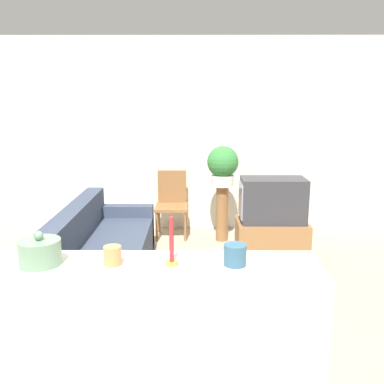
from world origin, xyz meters
The scene contains 13 objects.
ground_plane centered at (0.00, 0.00, 0.00)m, with size 14.00×14.00×0.00m, color tan.
wall_back centered at (0.00, 3.43, 1.35)m, with size 9.00×0.06×2.70m.
couch centered at (-0.48, 1.60, 0.27)m, with size 0.83×2.07×0.77m.
tv_stand centered at (1.38, 2.02, 0.25)m, with size 0.79×0.50×0.51m.
television centered at (1.38, 2.02, 0.76)m, with size 0.72×0.40×0.50m.
wooden_chair centered at (0.19, 3.07, 0.49)m, with size 0.44×0.44×0.89m.
plant_stand centered at (0.87, 2.84, 0.37)m, with size 0.16×0.16×0.75m.
potted_plant centered at (0.87, 2.84, 1.03)m, with size 0.41×0.41×0.52m.
foreground_counter centered at (0.00, -0.48, 0.50)m, with size 2.37×0.44×1.00m.
decorative_bowl centered at (-0.33, -0.48, 1.07)m, with size 0.22×0.22×0.19m.
candle_jar centered at (0.06, -0.48, 1.05)m, with size 0.10×0.10×0.10m.
candlestick centered at (0.38, -0.48, 1.09)m, with size 0.07×0.07×0.27m.
coffee_tin centered at (0.72, -0.48, 1.06)m, with size 0.12×0.12×0.12m.
Camera 1 is at (0.50, -2.65, 1.89)m, focal length 40.00 mm.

